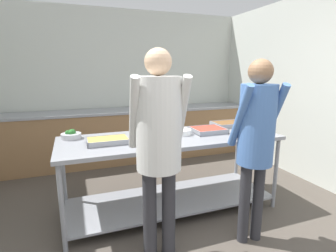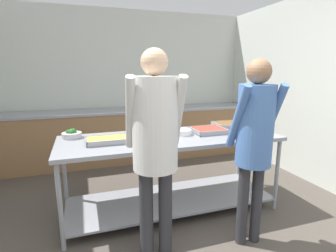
# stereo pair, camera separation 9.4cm
# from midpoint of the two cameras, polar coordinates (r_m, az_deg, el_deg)

# --- Properties ---
(wall_rear) EXTENTS (4.58, 0.06, 2.65)m
(wall_rear) POSITION_cam_midpoint_polar(r_m,az_deg,el_deg) (4.99, -10.01, 8.81)
(wall_rear) COLOR silver
(wall_rear) RESTS_ON ground_plane
(wall_right) EXTENTS (0.06, 3.84, 2.65)m
(wall_right) POSITION_cam_midpoint_polar(r_m,az_deg,el_deg) (4.39, 25.99, 7.35)
(wall_right) COLOR silver
(wall_right) RESTS_ON ground_plane
(back_counter) EXTENTS (4.42, 0.65, 0.92)m
(back_counter) POSITION_cam_midpoint_polar(r_m,az_deg,el_deg) (4.76, -8.83, -1.85)
(back_counter) COLOR olive
(back_counter) RESTS_ON ground_plane
(serving_counter) EXTENTS (2.41, 0.87, 0.87)m
(serving_counter) POSITION_cam_midpoint_polar(r_m,az_deg,el_deg) (2.99, -0.24, -7.55)
(serving_counter) COLOR gray
(serving_counter) RESTS_ON ground_plane
(broccoli_bowl) EXTENTS (0.21, 0.21, 0.10)m
(broccoli_bowl) POSITION_cam_midpoint_polar(r_m,az_deg,el_deg) (3.02, -21.19, -1.88)
(broccoli_bowl) COLOR #B2B2B7
(broccoli_bowl) RESTS_ON serving_counter
(serving_tray_greens) EXTENTS (0.41, 0.26, 0.05)m
(serving_tray_greens) POSITION_cam_midpoint_polar(r_m,az_deg,el_deg) (2.72, -13.94, -3.17)
(serving_tray_greens) COLOR gray
(serving_tray_greens) RESTS_ON serving_counter
(sauce_pan) EXTENTS (0.45, 0.31, 0.06)m
(sauce_pan) POSITION_cam_midpoint_polar(r_m,az_deg,el_deg) (2.94, -5.18, -1.50)
(sauce_pan) COLOR gray
(sauce_pan) RESTS_ON serving_counter
(plate_stack) EXTENTS (0.23, 0.23, 0.06)m
(plate_stack) POSITION_cam_midpoint_polar(r_m,az_deg,el_deg) (2.99, 2.10, -1.33)
(plate_stack) COLOR white
(plate_stack) RESTS_ON serving_counter
(serving_tray_vegetables) EXTENTS (0.37, 0.33, 0.05)m
(serving_tray_vegetables) POSITION_cam_midpoint_polar(r_m,az_deg,el_deg) (3.13, 7.83, -0.91)
(serving_tray_vegetables) COLOR gray
(serving_tray_vegetables) RESTS_ON serving_counter
(serving_tray_roast) EXTENTS (0.44, 0.30, 0.05)m
(serving_tray_roast) POSITION_cam_midpoint_polar(r_m,az_deg,el_deg) (3.53, 12.54, 0.41)
(serving_tray_roast) COLOR gray
(serving_tray_roast) RESTS_ON serving_counter
(guest_serving_left) EXTENTS (0.43, 0.35, 1.69)m
(guest_serving_left) POSITION_cam_midpoint_polar(r_m,az_deg,el_deg) (2.42, 17.59, -1.36)
(guest_serving_left) COLOR #2D2D33
(guest_serving_left) RESTS_ON ground_plane
(guest_serving_right) EXTENTS (0.49, 0.38, 1.76)m
(guest_serving_right) POSITION_cam_midpoint_polar(r_m,az_deg,el_deg) (2.09, -3.33, -1.95)
(guest_serving_right) COLOR #2D2D33
(guest_serving_right) RESTS_ON ground_plane
(water_bottle) EXTENTS (0.06, 0.06, 0.25)m
(water_bottle) POSITION_cam_midpoint_polar(r_m,az_deg,el_deg) (4.64, -5.79, 5.05)
(water_bottle) COLOR #23602D
(water_bottle) RESTS_ON back_counter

